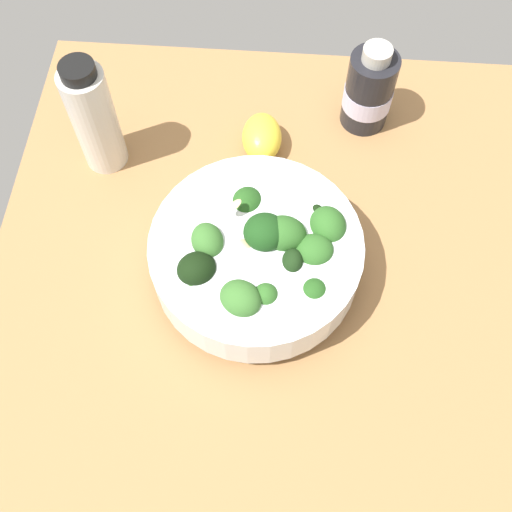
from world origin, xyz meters
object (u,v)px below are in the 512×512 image
Objects in this scene: bottle_tall at (369,91)px; bottle_short at (94,118)px; lemon_wedge at (262,137)px; bowl_of_broccoli at (258,254)px.

bottle_tall is 0.76× the size of bottle_short.
lemon_wedge is at bearing -155.82° from bottle_tall.
bowl_of_broccoli is 25.11cm from bottle_short.
bottle_tall reaches higher than lemon_wedge.
lemon_wedge is (-0.76, 17.68, -2.40)cm from bowl_of_broccoli.
bottle_tall is (12.82, 5.76, 3.06)cm from lemon_wedge.
bowl_of_broccoli is at bearing -117.22° from bottle_tall.
bottle_tall is (12.06, 23.44, 0.66)cm from bowl_of_broccoli.
bowl_of_broccoli is 1.89× the size of bottle_tall.
bottle_tall is at bearing 62.78° from bowl_of_broccoli.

